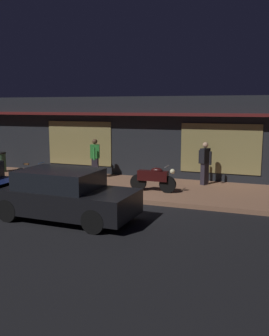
{
  "coord_description": "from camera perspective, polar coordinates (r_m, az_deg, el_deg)",
  "views": [
    {
      "loc": [
        5.36,
        -10.44,
        3.2
      ],
      "look_at": [
        0.5,
        2.4,
        0.95
      ],
      "focal_mm": 40.65,
      "sensor_mm": 36.0,
      "label": 1
    }
  ],
  "objects": [
    {
      "name": "person_photographer",
      "position": [
        16.24,
        -5.94,
        1.57
      ],
      "size": [
        0.43,
        0.61,
        1.67
      ],
      "color": "#28232D",
      "rests_on": "sidewalk_slab"
    },
    {
      "name": "motorcycle",
      "position": [
        13.61,
        2.9,
        -1.51
      ],
      "size": [
        1.7,
        0.55,
        0.97
      ],
      "color": "black",
      "rests_on": "sidewalk_slab"
    },
    {
      "name": "sidewalk_slab",
      "position": [
        14.8,
        -0.97,
        -2.88
      ],
      "size": [
        18.0,
        4.0,
        0.15
      ],
      "primitive_type": "cube",
      "color": "#8C6047",
      "rests_on": "ground_plane"
    },
    {
      "name": "storefront_building",
      "position": [
        17.71,
        3.09,
        4.77
      ],
      "size": [
        18.0,
        3.3,
        3.6
      ],
      "color": "black",
      "rests_on": "ground_plane"
    },
    {
      "name": "trash_bin",
      "position": [
        18.81,
        -19.37,
        0.9
      ],
      "size": [
        0.48,
        0.48,
        0.93
      ],
      "color": "#2D4C33",
      "rests_on": "sidewalk_slab"
    },
    {
      "name": "ground_plane",
      "position": [
        12.16,
        -6.24,
        -6.0
      ],
      "size": [
        60.0,
        60.0,
        0.0
      ],
      "primitive_type": "plane",
      "color": "black"
    },
    {
      "name": "parked_car_across",
      "position": [
        10.98,
        -10.66,
        -3.99
      ],
      "size": [
        4.14,
        1.87,
        1.42
      ],
      "color": "black",
      "rests_on": "ground_plane"
    },
    {
      "name": "bicycle_parked",
      "position": [
        15.25,
        -15.06,
        -1.18
      ],
      "size": [
        1.66,
        0.42,
        0.91
      ],
      "color": "black",
      "rests_on": "sidewalk_slab"
    },
    {
      "name": "person_bystander",
      "position": [
        15.0,
        10.51,
        0.83
      ],
      "size": [
        0.58,
        0.44,
        1.67
      ],
      "color": "#28232D",
      "rests_on": "sidewalk_slab"
    }
  ]
}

